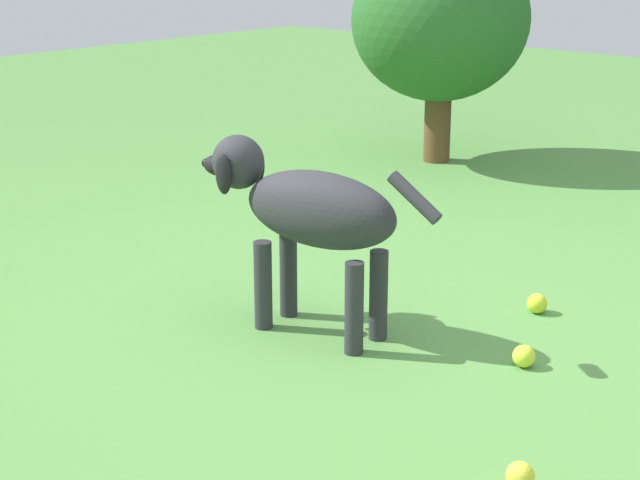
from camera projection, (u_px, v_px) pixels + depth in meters
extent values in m
plane|color=#548C42|center=(370.00, 359.00, 2.98)|extent=(14.00, 14.00, 0.00)
ellipsoid|color=#2D2D33|center=(320.00, 209.00, 3.05)|extent=(0.26, 0.54, 0.23)
cylinder|color=#2D2D33|center=(263.00, 285.00, 3.17)|extent=(0.06, 0.06, 0.28)
cylinder|color=#2D2D33|center=(288.00, 274.00, 3.27)|extent=(0.06, 0.06, 0.28)
cylinder|color=#2D2D33|center=(355.00, 308.00, 2.98)|extent=(0.06, 0.06, 0.28)
cylinder|color=#2D2D33|center=(378.00, 295.00, 3.08)|extent=(0.06, 0.06, 0.28)
ellipsoid|color=#2D2D33|center=(238.00, 162.00, 3.19)|extent=(0.17, 0.19, 0.17)
ellipsoid|color=black|center=(220.00, 165.00, 3.24)|extent=(0.09, 0.13, 0.07)
sphere|color=black|center=(206.00, 163.00, 3.27)|extent=(0.03, 0.03, 0.03)
ellipsoid|color=black|center=(224.00, 174.00, 3.13)|extent=(0.04, 0.06, 0.13)
ellipsoid|color=black|center=(257.00, 164.00, 3.26)|extent=(0.04, 0.06, 0.13)
cylinder|color=#2D2D33|center=(415.00, 198.00, 2.85)|extent=(0.06, 0.17, 0.14)
sphere|color=yellow|center=(520.00, 476.00, 2.29)|extent=(0.07, 0.07, 0.07)
sphere|color=#CAD72D|center=(537.00, 303.00, 3.32)|extent=(0.07, 0.07, 0.07)
sphere|color=#D0E436|center=(524.00, 356.00, 2.92)|extent=(0.07, 0.07, 0.07)
cylinder|color=brown|center=(437.00, 129.00, 5.38)|extent=(0.14, 0.14, 0.35)
ellipsoid|color=#275E25|center=(441.00, 19.00, 5.22)|extent=(0.98, 0.88, 0.83)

